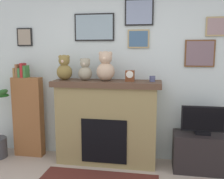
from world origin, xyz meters
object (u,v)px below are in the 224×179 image
at_px(television, 203,121).
at_px(teddy_bear_brown, 64,69).
at_px(teddy_bear_tan, 85,70).
at_px(tv_stand, 201,152).
at_px(teddy_bear_grey, 106,67).
at_px(candle_jar, 152,79).
at_px(mantel_clock, 130,76).
at_px(fireplace, 107,121).
at_px(bookshelf, 28,115).

relative_size(television, teddy_bear_brown, 1.56).
xyz_separation_m(teddy_bear_brown, teddy_bear_tan, (0.32, 0.00, -0.02)).
relative_size(tv_stand, teddy_bear_grey, 1.79).
height_order(tv_stand, television, television).
distance_m(television, teddy_bear_grey, 1.52).
bearing_deg(teddy_bear_grey, candle_jar, 0.05).
relative_size(candle_jar, teddy_bear_tan, 0.26).
bearing_deg(teddy_bear_tan, teddy_bear_grey, -0.02).
distance_m(mantel_clock, teddy_bear_tan, 0.65).
xyz_separation_m(mantel_clock, teddy_bear_brown, (-0.97, 0.00, 0.09)).
distance_m(mantel_clock, teddy_bear_brown, 0.97).
relative_size(candle_jar, mantel_clock, 0.54).
relative_size(mantel_clock, teddy_bear_brown, 0.41).
distance_m(tv_stand, television, 0.45).
bearing_deg(television, fireplace, 176.98).
distance_m(bookshelf, teddy_bear_brown, 0.97).
xyz_separation_m(tv_stand, teddy_bear_brown, (-1.97, 0.05, 1.13)).
xyz_separation_m(bookshelf, teddy_bear_grey, (1.25, -0.05, 0.76)).
bearing_deg(teddy_bear_brown, fireplace, 1.65).
height_order(television, mantel_clock, mantel_clock).
height_order(bookshelf, teddy_bear_grey, teddy_bear_grey).
distance_m(tv_stand, candle_jar, 1.22).
relative_size(fireplace, candle_jar, 18.80).
bearing_deg(mantel_clock, bookshelf, 178.20).
height_order(bookshelf, television, bookshelf).
distance_m(television, teddy_bear_tan, 1.78).
relative_size(teddy_bear_brown, teddy_bear_tan, 1.14).
height_order(mantel_clock, teddy_bear_brown, teddy_bear_brown).
relative_size(tv_stand, candle_jar, 9.15).
height_order(fireplace, teddy_bear_brown, teddy_bear_brown).
bearing_deg(mantel_clock, teddy_bear_tan, 179.89).
bearing_deg(bookshelf, mantel_clock, -1.80).
height_order(mantel_clock, teddy_bear_grey, teddy_bear_grey).
height_order(teddy_bear_tan, teddy_bear_grey, teddy_bear_grey).
bearing_deg(tv_stand, teddy_bear_tan, 178.23).
relative_size(bookshelf, teddy_bear_tan, 4.52).
distance_m(tv_stand, teddy_bear_grey, 1.78).
relative_size(bookshelf, tv_stand, 1.93).
distance_m(bookshelf, candle_jar, 2.01).
bearing_deg(candle_jar, mantel_clock, -179.70).
relative_size(candle_jar, teddy_bear_grey, 0.20).
distance_m(tv_stand, mantel_clock, 1.44).
relative_size(bookshelf, teddy_bear_brown, 3.97).
bearing_deg(bookshelf, tv_stand, -2.20).
distance_m(teddy_bear_brown, teddy_bear_tan, 0.32).
relative_size(candle_jar, teddy_bear_brown, 0.22).
relative_size(fireplace, television, 2.71).
bearing_deg(television, teddy_bear_grey, 177.79).
height_order(fireplace, teddy_bear_tan, teddy_bear_tan).
distance_m(television, candle_jar, 0.89).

